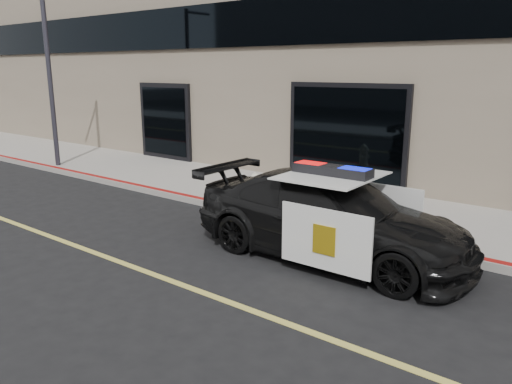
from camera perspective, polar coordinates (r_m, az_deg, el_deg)
The scene contains 5 objects.
ground at distance 7.81m, azimuth -8.16°, elevation -10.59°, with size 120.00×120.00×0.00m, color black.
sidewalk_n at distance 11.81m, azimuth 10.38°, elevation -1.78°, with size 60.00×3.50×0.15m, color gray.
police_car at distance 8.75m, azimuth 8.50°, elevation -2.77°, with size 2.34×5.04×1.64m.
fire_hydrant at distance 11.62m, azimuth -0.11°, elevation 0.35°, with size 0.34×0.47×0.75m.
street_light at distance 17.34m, azimuth -22.77°, elevation 12.54°, with size 0.15×1.37×5.39m.
Camera 1 is at (5.17, -4.89, 3.22)m, focal length 35.00 mm.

